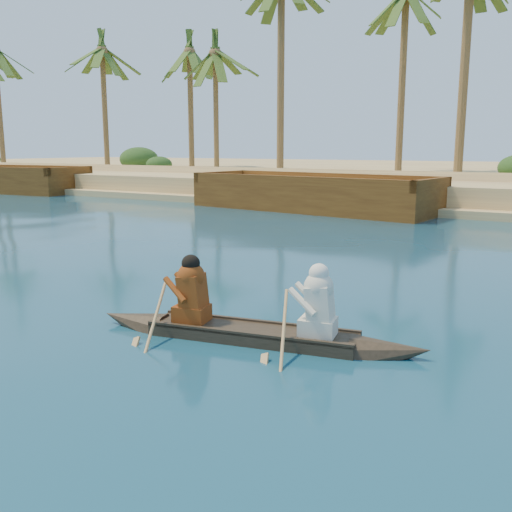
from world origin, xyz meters
The scene contains 4 objects.
ground centered at (0.00, 0.00, 0.00)m, with size 160.00×160.00×0.00m, color #0B2D48.
canoe centered at (-1.84, 4.00, 0.29)m, with size 5.59×1.77×1.53m.
barge_left centered at (-33.22, 22.00, 0.73)m, with size 12.98×5.57×2.10m.
barge_mid centered at (-9.30, 22.20, 0.72)m, with size 12.68×5.55×2.05m.
Camera 1 is at (2.70, -3.53, 3.06)m, focal length 40.00 mm.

